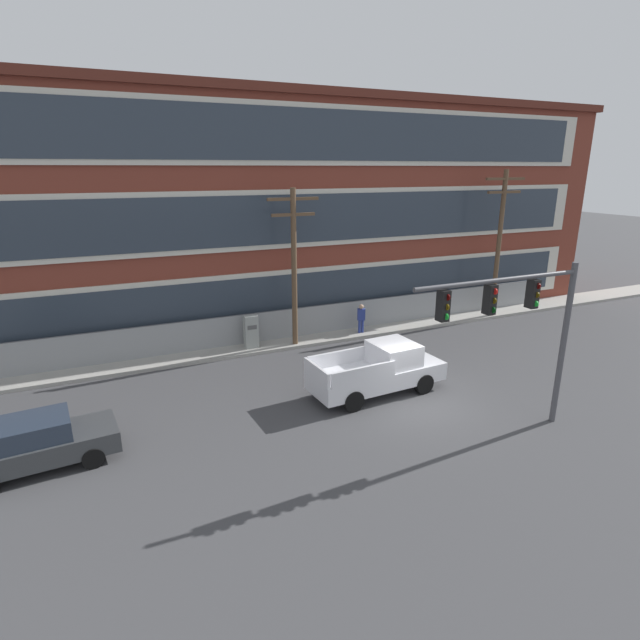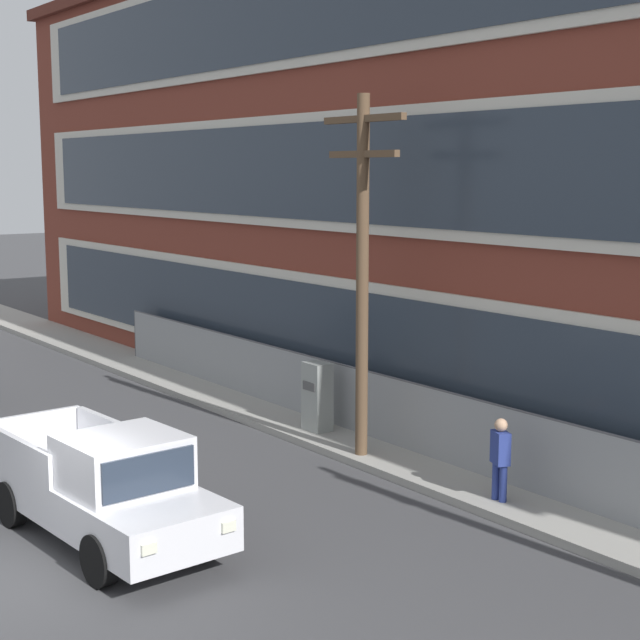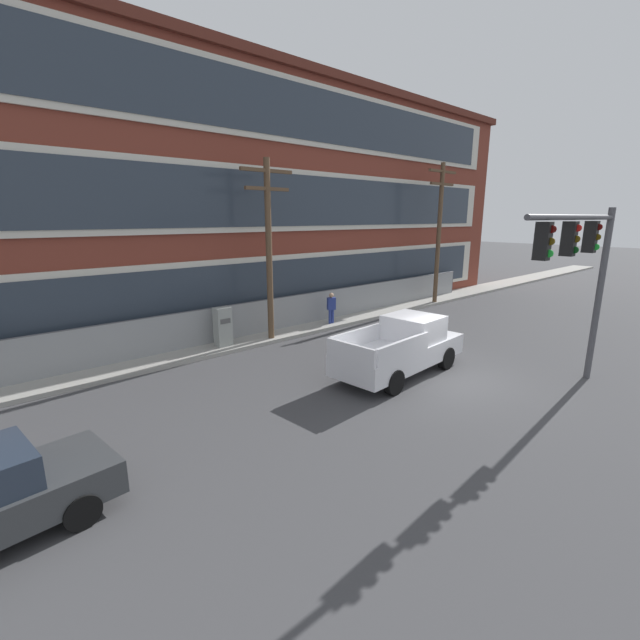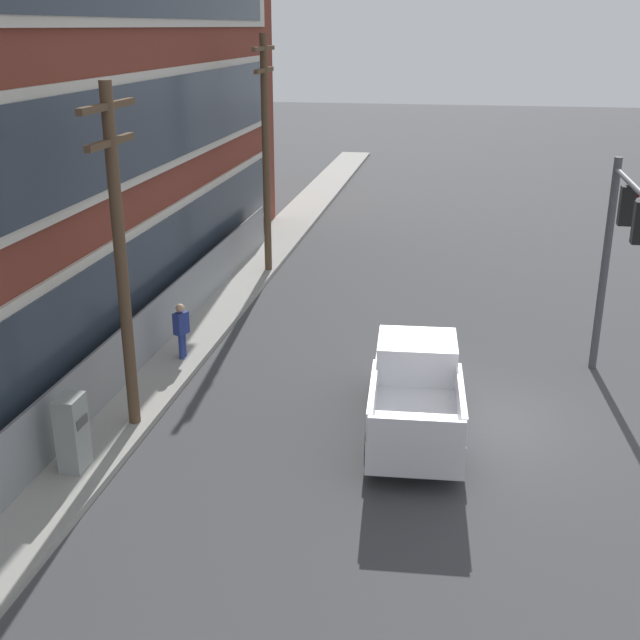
% 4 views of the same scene
% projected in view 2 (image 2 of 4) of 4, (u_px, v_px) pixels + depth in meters
% --- Properties ---
extents(ground_plane, '(160.00, 160.00, 0.00)m').
position_uv_depth(ground_plane, '(43.00, 580.00, 14.73)').
color(ground_plane, '#424244').
extents(sidewalk_building_side, '(80.00, 1.97, 0.16)m').
position_uv_depth(sidewalk_building_side, '(444.00, 475.00, 19.55)').
color(sidewalk_building_side, '#9E9B93').
rests_on(sidewalk_building_side, ground).
extents(brick_mill_building, '(43.39, 11.19, 12.14)m').
position_uv_depth(brick_mill_building, '(564.00, 171.00, 24.32)').
color(brick_mill_building, brown).
rests_on(brick_mill_building, ground).
extents(chain_link_fence, '(29.20, 0.06, 1.66)m').
position_uv_depth(chain_link_fence, '(452.00, 431.00, 19.87)').
color(chain_link_fence, gray).
rests_on(chain_link_fence, ground).
extents(pickup_truck_white, '(5.53, 2.28, 1.95)m').
position_uv_depth(pickup_truck_white, '(105.00, 488.00, 16.08)').
color(pickup_truck_white, silver).
rests_on(pickup_truck_white, ground).
extents(utility_pole_near_corner, '(2.48, 0.26, 7.62)m').
position_uv_depth(utility_pole_near_corner, '(362.00, 261.00, 20.08)').
color(utility_pole_near_corner, brown).
rests_on(utility_pole_near_corner, ground).
extents(electrical_cabinet, '(0.64, 0.48, 1.74)m').
position_uv_depth(electrical_cabinet, '(317.00, 400.00, 22.50)').
color(electrical_cabinet, '#939993').
rests_on(electrical_cabinet, ground).
extents(pedestrian_near_cabinet, '(0.46, 0.38, 1.69)m').
position_uv_depth(pedestrian_near_cabinet, '(500.00, 457.00, 17.66)').
color(pedestrian_near_cabinet, navy).
rests_on(pedestrian_near_cabinet, ground).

